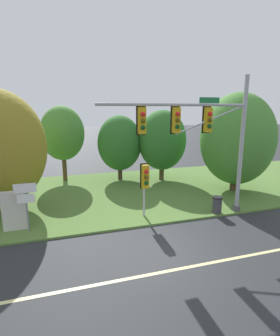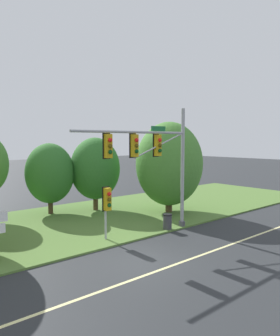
% 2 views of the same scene
% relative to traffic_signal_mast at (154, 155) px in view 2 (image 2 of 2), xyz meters
% --- Properties ---
extents(ground_plane, '(160.00, 160.00, 0.00)m').
position_rel_traffic_signal_mast_xyz_m(ground_plane, '(-3.08, -2.78, -4.64)').
color(ground_plane, '#282B2D').
extents(lane_stripe, '(36.00, 0.16, 0.01)m').
position_rel_traffic_signal_mast_xyz_m(lane_stripe, '(-3.08, -3.98, -4.63)').
color(lane_stripe, beige).
rests_on(lane_stripe, ground).
extents(grass_verge, '(48.00, 11.50, 0.10)m').
position_rel_traffic_signal_mast_xyz_m(grass_verge, '(-3.08, 5.47, -4.59)').
color(grass_verge, '#517533').
rests_on(grass_verge, ground).
extents(traffic_signal_mast, '(7.95, 0.49, 7.33)m').
position_rel_traffic_signal_mast_xyz_m(traffic_signal_mast, '(0.00, 0.00, 0.00)').
color(traffic_signal_mast, '#9EA0A5').
rests_on(traffic_signal_mast, grass_verge).
extents(pedestrian_signal_near_kerb, '(0.46, 0.55, 2.90)m').
position_rel_traffic_signal_mast_xyz_m(pedestrian_signal_near_kerb, '(-2.80, 0.72, -2.47)').
color(pedestrian_signal_near_kerb, '#9EA0A5').
rests_on(pedestrian_signal_near_kerb, grass_verge).
extents(tree_behind_signpost, '(3.51, 3.51, 5.18)m').
position_rel_traffic_signal_mast_xyz_m(tree_behind_signpost, '(-2.33, 8.67, -1.57)').
color(tree_behind_signpost, '#423021').
rests_on(tree_behind_signpost, grass_verge).
extents(tree_mid_verge, '(3.79, 3.79, 5.59)m').
position_rel_traffic_signal_mast_xyz_m(tree_mid_verge, '(0.88, 7.56, -1.32)').
color(tree_mid_verge, '#4C3823').
rests_on(tree_mid_verge, grass_verge).
extents(tree_tall_centre, '(4.99, 4.99, 6.75)m').
position_rel_traffic_signal_mast_xyz_m(tree_tall_centre, '(4.71, 3.42, -0.92)').
color(tree_tall_centre, '#4C3823').
rests_on(tree_tall_centre, grass_verge).
extents(trash_bin, '(0.56, 0.56, 0.93)m').
position_rel_traffic_signal_mast_xyz_m(trash_bin, '(1.17, 0.07, -4.07)').
color(trash_bin, '#38383D').
rests_on(trash_bin, grass_verge).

